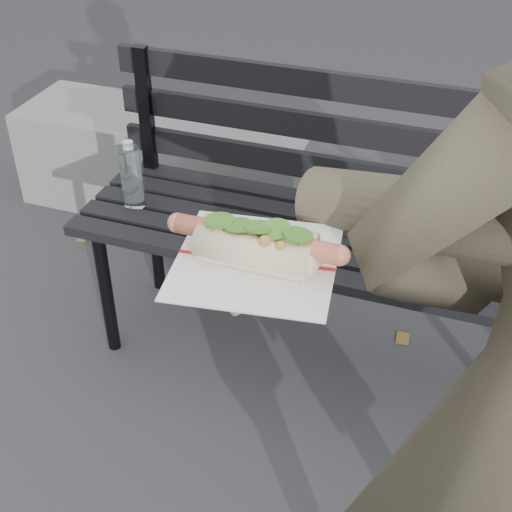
# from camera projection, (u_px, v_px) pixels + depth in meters

# --- Properties ---
(park_bench) EXTENTS (1.50, 0.44, 0.88)m
(park_bench) POSITION_uv_depth(u_px,v_px,m) (338.00, 209.00, 2.03)
(park_bench) COLOR black
(park_bench) RESTS_ON ground
(concrete_block) EXTENTS (1.20, 0.40, 0.40)m
(concrete_block) POSITION_uv_depth(u_px,v_px,m) (167.00, 162.00, 2.93)
(concrete_block) COLOR slate
(concrete_block) RESTS_ON ground
(held_hotdog) EXTENTS (0.63, 0.31, 0.20)m
(held_hotdog) POSITION_uv_depth(u_px,v_px,m) (435.00, 234.00, 0.82)
(held_hotdog) COLOR #423A2C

